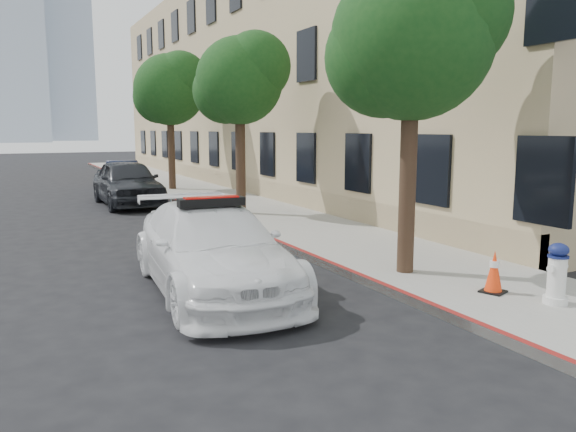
% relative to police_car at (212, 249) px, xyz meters
% --- Properties ---
extents(ground, '(120.00, 120.00, 0.00)m').
position_rel_police_car_xyz_m(ground, '(0.48, 1.15, -0.73)').
color(ground, black).
rests_on(ground, ground).
extents(sidewalk, '(3.20, 50.00, 0.15)m').
position_rel_police_car_xyz_m(sidewalk, '(4.08, 11.15, -0.66)').
color(sidewalk, gray).
rests_on(sidewalk, ground).
extents(curb_strip, '(0.12, 50.00, 0.15)m').
position_rel_police_car_xyz_m(curb_strip, '(2.54, 11.15, -0.66)').
color(curb_strip, maroon).
rests_on(curb_strip, ground).
extents(building, '(8.00, 36.00, 10.00)m').
position_rel_police_car_xyz_m(building, '(9.68, 16.15, 4.27)').
color(building, tan).
rests_on(building, ground).
extents(tower_right, '(14.00, 14.00, 44.00)m').
position_rel_police_car_xyz_m(tower_right, '(9.48, 136.15, 21.27)').
color(tower_right, '#9EA8B7').
rests_on(tower_right, ground).
extents(tree_near, '(2.92, 2.82, 5.62)m').
position_rel_police_car_xyz_m(tree_near, '(3.41, -0.86, 3.54)').
color(tree_near, black).
rests_on(tree_near, sidewalk).
extents(tree_mid, '(2.77, 2.64, 5.43)m').
position_rel_police_car_xyz_m(tree_mid, '(3.41, 7.14, 3.43)').
color(tree_mid, black).
rests_on(tree_mid, sidewalk).
extents(tree_far, '(3.10, 3.00, 5.81)m').
position_rel_police_car_xyz_m(tree_far, '(3.41, 15.13, 3.65)').
color(tree_far, black).
rests_on(tree_far, sidewalk).
extents(police_car, '(2.38, 5.17, 1.61)m').
position_rel_police_car_xyz_m(police_car, '(0.00, 0.00, 0.00)').
color(police_car, white).
rests_on(police_car, ground).
extents(parked_car_mid, '(2.00, 4.85, 1.64)m').
position_rel_police_car_xyz_m(parked_car_mid, '(0.83, 11.68, 0.09)').
color(parked_car_mid, black).
rests_on(parked_car_mid, ground).
extents(parked_car_far, '(1.80, 4.03, 1.28)m').
position_rel_police_car_xyz_m(parked_car_far, '(1.67, 17.30, -0.09)').
color(parked_car_far, '#141A32').
rests_on(parked_car_far, ground).
extents(fire_hydrant, '(0.38, 0.35, 0.92)m').
position_rel_police_car_xyz_m(fire_hydrant, '(4.17, -3.38, -0.14)').
color(fire_hydrant, white).
rests_on(fire_hydrant, sidewalk).
extents(traffic_cone, '(0.45, 0.45, 0.68)m').
position_rel_police_car_xyz_m(traffic_cone, '(3.79, -2.55, -0.25)').
color(traffic_cone, black).
rests_on(traffic_cone, sidewalk).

